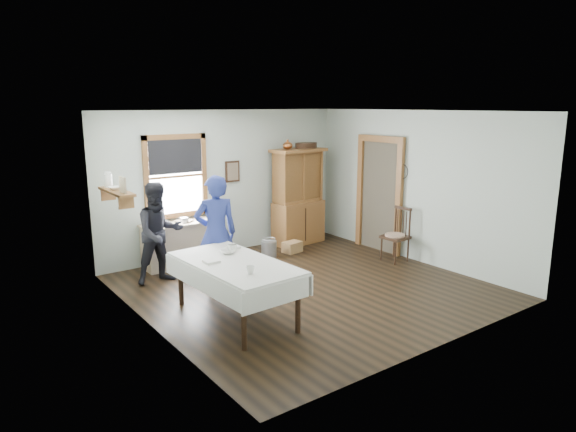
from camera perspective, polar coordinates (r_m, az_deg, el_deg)
The scene contains 20 objects.
room at distance 7.74m, azimuth 2.11°, elevation 1.51°, with size 5.01×5.01×2.70m.
window at distance 9.28m, azimuth -12.37°, elevation 4.83°, with size 1.18×0.07×1.48m.
doorway at distance 10.02m, azimuth 10.13°, elevation 2.74°, with size 0.09×1.14×2.22m.
wall_shelf at distance 7.95m, azimuth -18.63°, elevation 2.79°, with size 0.24×1.00×0.44m.
framed_picture at distance 9.80m, azimuth -6.17°, elevation 4.93°, with size 0.30×0.04×0.40m, color #372313.
rug_beater at distance 9.58m, azimuth 12.62°, elevation 5.56°, with size 0.27×0.27×0.01m, color black.
work_counter at distance 9.26m, azimuth -11.81°, elevation -3.04°, with size 1.36×0.51×0.78m, color tan.
china_hutch at distance 10.38m, azimuth 1.16°, elevation 2.15°, with size 1.13×0.54×1.93m, color #9A652F.
dining_table at distance 6.90m, azimuth -5.87°, elevation -8.18°, with size 1.03×1.96×0.78m, color white.
spindle_chair at distance 9.47m, azimuth 11.84°, elevation -2.03°, with size 0.45×0.45×0.99m, color #372313.
pail at distance 9.60m, azimuth -2.12°, elevation -3.68°, with size 0.29×0.29×0.31m, color #A3A6AC.
wicker_basket at distance 9.91m, azimuth 0.47°, elevation -3.46°, with size 0.35×0.25×0.21m, color #AB7D4D.
woman_blue at distance 7.82m, azimuth -8.00°, elevation -2.42°, with size 0.60×0.40×1.65m, color navy.
figure_dark at distance 8.36m, azimuth -14.07°, elevation -2.25°, with size 0.73×0.57×1.50m, color black.
table_cup_a at distance 7.21m, azimuth -6.22°, elevation -3.57°, with size 0.13×0.13×0.11m, color white.
table_cup_b at distance 6.28m, azimuth -4.22°, elevation -5.99°, with size 0.10×0.10×0.10m, color white.
table_bowl at distance 7.13m, azimuth -6.72°, elevation -3.96°, with size 0.22×0.22×0.05m, color white.
counter_book at distance 9.12m, azimuth -11.78°, elevation -0.68°, with size 0.18×0.24×0.02m, color #73614D.
counter_bowl at distance 8.96m, azimuth -13.69°, elevation -0.86°, with size 0.21×0.21×0.07m, color white.
shelf_bowl at distance 7.95m, azimuth -18.67°, elevation 2.98°, with size 0.22×0.22×0.05m, color white.
Camera 1 is at (-4.72, -5.95, 2.80)m, focal length 32.00 mm.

